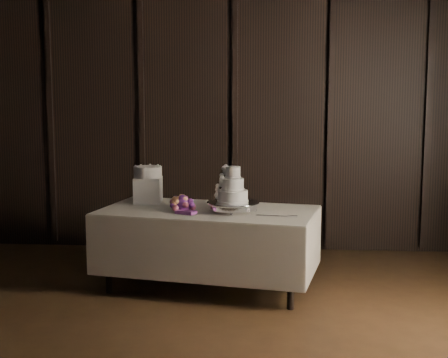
# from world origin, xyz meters

# --- Properties ---
(room) EXTENTS (6.08, 7.08, 3.08)m
(room) POSITION_xyz_m (0.00, 0.00, 1.50)
(room) COLOR black
(room) RESTS_ON ground
(display_table) EXTENTS (2.15, 1.41, 0.76)m
(display_table) POSITION_xyz_m (-0.16, 1.91, 0.42)
(display_table) COLOR silver
(display_table) RESTS_ON ground
(cake_stand) EXTENTS (0.51, 0.51, 0.09)m
(cake_stand) POSITION_xyz_m (0.08, 1.82, 0.81)
(cake_stand) COLOR silver
(cake_stand) RESTS_ON display_table
(wedding_cake) EXTENTS (0.30, 0.27, 0.33)m
(wedding_cake) POSITION_xyz_m (0.05, 1.81, 0.98)
(wedding_cake) COLOR white
(wedding_cake) RESTS_ON cake_stand
(bouquet) EXTENTS (0.43, 0.48, 0.19)m
(bouquet) POSITION_xyz_m (-0.39, 1.80, 0.82)
(bouquet) COLOR #B14E60
(bouquet) RESTS_ON display_table
(box_pedestal) EXTENTS (0.27, 0.27, 0.25)m
(box_pedestal) POSITION_xyz_m (-0.80, 2.26, 0.89)
(box_pedestal) COLOR white
(box_pedestal) RESTS_ON display_table
(small_cake) EXTENTS (0.35, 0.35, 0.11)m
(small_cake) POSITION_xyz_m (-0.80, 2.26, 1.07)
(small_cake) COLOR white
(small_cake) RESTS_ON box_pedestal
(cake_knife) EXTENTS (0.37, 0.08, 0.01)m
(cake_knife) POSITION_xyz_m (0.43, 1.62, 0.77)
(cake_knife) COLOR silver
(cake_knife) RESTS_ON display_table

